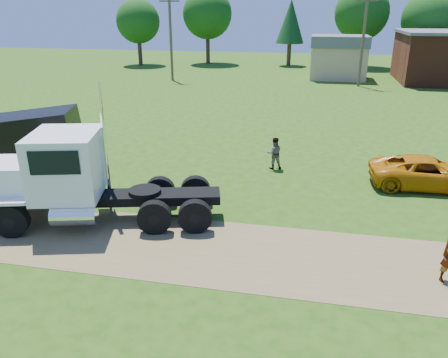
% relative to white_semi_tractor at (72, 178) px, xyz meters
% --- Properties ---
extents(ground, '(140.00, 140.00, 0.00)m').
position_rel_white_semi_tractor_xyz_m(ground, '(6.85, -1.14, -1.73)').
color(ground, '#26480F').
rests_on(ground, ground).
extents(dirt_track, '(120.00, 4.20, 0.01)m').
position_rel_white_semi_tractor_xyz_m(dirt_track, '(6.85, -1.14, -1.72)').
color(dirt_track, brown).
rests_on(dirt_track, ground).
extents(white_semi_tractor, '(8.56, 4.62, 5.05)m').
position_rel_white_semi_tractor_xyz_m(white_semi_tractor, '(0.00, 0.00, 0.00)').
color(white_semi_tractor, black).
rests_on(white_semi_tractor, ground).
extents(black_dump_truck, '(7.88, 4.31, 3.35)m').
position_rel_white_semi_tractor_xyz_m(black_dump_truck, '(-5.21, 2.97, 0.12)').
color(black_dump_truck, black).
rests_on(black_dump_truck, ground).
extents(navy_truck, '(6.33, 3.49, 2.70)m').
position_rel_white_semi_tractor_xyz_m(navy_truck, '(-5.93, 4.24, -0.35)').
color(navy_truck, maroon).
rests_on(navy_truck, ground).
extents(orange_pickup, '(5.09, 2.55, 1.38)m').
position_rel_white_semi_tractor_xyz_m(orange_pickup, '(13.64, 6.16, -1.03)').
color(orange_pickup, '#C67309').
rests_on(orange_pickup, ground).
extents(spectator_b, '(0.91, 0.79, 1.61)m').
position_rel_white_semi_tractor_xyz_m(spectator_b, '(6.72, 7.22, -0.92)').
color(spectator_b, '#999999').
rests_on(spectator_b, ground).
extents(tan_shed, '(6.20, 5.40, 4.70)m').
position_rel_white_semi_tractor_xyz_m(tan_shed, '(10.85, 38.86, 0.70)').
color(tan_shed, tan).
rests_on(tan_shed, ground).
extents(utility_poles, '(42.20, 0.28, 9.00)m').
position_rel_white_semi_tractor_xyz_m(utility_poles, '(12.85, 33.86, 2.99)').
color(utility_poles, brown).
rests_on(utility_poles, ground).
extents(tree_row, '(55.47, 10.23, 10.46)m').
position_rel_white_semi_tractor_xyz_m(tree_row, '(9.66, 49.16, 4.75)').
color(tree_row, '#331F15').
rests_on(tree_row, ground).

